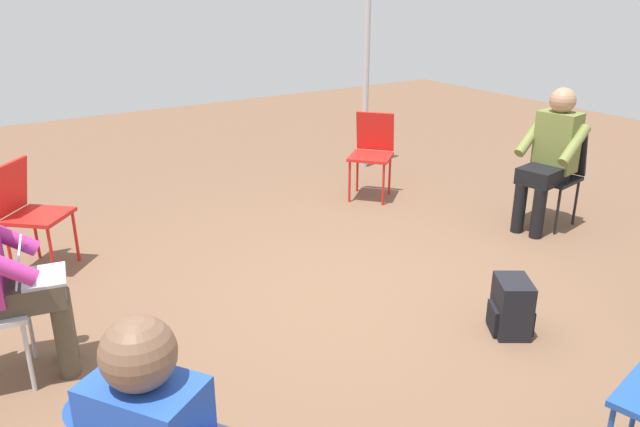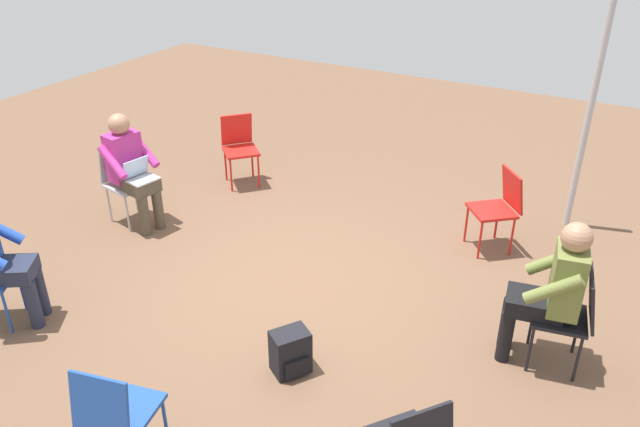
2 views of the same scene
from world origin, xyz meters
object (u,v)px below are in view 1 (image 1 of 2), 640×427
(chair_northeast, at_px, (28,208))
(person_in_olive, at_px, (551,152))
(chair_south, at_px, (557,170))
(chair_southeast, at_px, (372,149))
(backpack_near_laptop_user, at_px, (511,309))

(chair_northeast, distance_m, person_in_olive, 4.27)
(chair_south, bearing_deg, person_in_olive, 90.00)
(chair_southeast, bearing_deg, chair_northeast, 48.62)
(person_in_olive, bearing_deg, backpack_near_laptop_user, 112.56)
(chair_northeast, relative_size, chair_southeast, 1.00)
(chair_northeast, height_order, chair_south, same)
(chair_south, distance_m, person_in_olive, 0.26)
(chair_northeast, bearing_deg, chair_south, 111.83)
(chair_northeast, xyz_separation_m, chair_south, (-1.53, -4.13, 0.00))
(chair_northeast, xyz_separation_m, person_in_olive, (-1.56, -3.97, 0.20))
(chair_southeast, xyz_separation_m, backpack_near_laptop_user, (-2.57, 0.87, -0.34))
(person_in_olive, height_order, backpack_near_laptop_user, person_in_olive)
(chair_northeast, xyz_separation_m, backpack_near_laptop_user, (-2.62, -2.33, -0.34))
(chair_southeast, distance_m, chair_south, 1.75)
(person_in_olive, bearing_deg, chair_northeast, 58.18)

